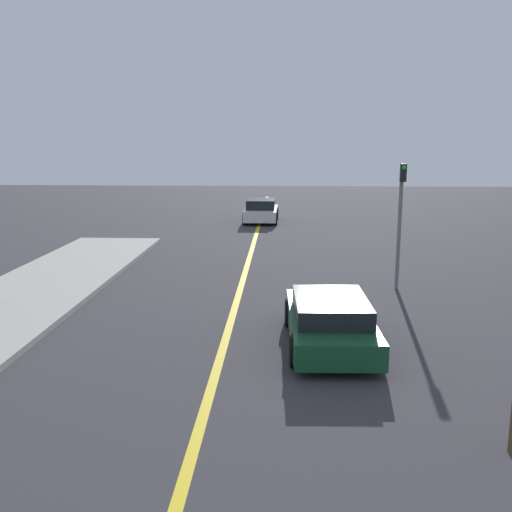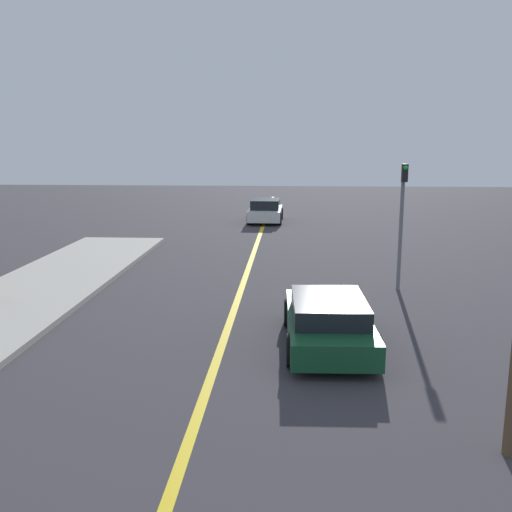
# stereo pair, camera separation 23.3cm
# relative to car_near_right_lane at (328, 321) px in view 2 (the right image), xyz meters

# --- Properties ---
(road_center_line) EXTENTS (0.20, 60.00, 0.01)m
(road_center_line) POSITION_rel_car_near_right_lane_xyz_m (-2.48, 6.13, -0.59)
(road_center_line) COLOR gold
(road_center_line) RESTS_ON ground_plane
(car_near_right_lane) EXTENTS (2.10, 4.44, 1.20)m
(car_near_right_lane) POSITION_rel_car_near_right_lane_xyz_m (0.00, 0.00, 0.00)
(car_near_right_lane) COLOR #144728
(car_near_right_lane) RESTS_ON ground_plane
(car_ahead_center) EXTENTS (2.02, 3.98, 1.36)m
(car_ahead_center) POSITION_rel_car_near_right_lane_xyz_m (-2.41, 20.67, 0.06)
(car_ahead_center) COLOR silver
(car_ahead_center) RESTS_ON ground_plane
(traffic_light) EXTENTS (0.18, 0.40, 4.03)m
(traffic_light) POSITION_rel_car_near_right_lane_xyz_m (2.58, 5.25, 1.88)
(traffic_light) COLOR slate
(traffic_light) RESTS_ON ground_plane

